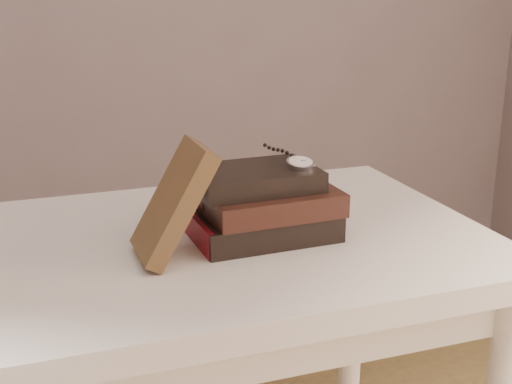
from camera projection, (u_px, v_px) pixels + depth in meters
name	position (u px, v px, depth m)	size (l,w,h in m)	color
table	(180.00, 294.00, 1.12)	(1.00, 0.60, 0.75)	silver
book_stack	(263.00, 205.00, 1.10)	(0.23, 0.16, 0.11)	black
journal	(174.00, 202.00, 1.01)	(0.03, 0.11, 0.18)	#3F2B18
pocket_watch	(299.00, 162.00, 1.10)	(0.05, 0.15, 0.02)	silver
eyeglasses	(201.00, 191.00, 1.14)	(0.10, 0.11, 0.04)	silver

